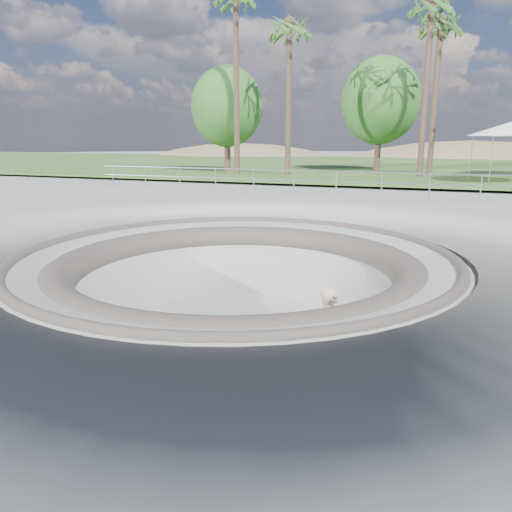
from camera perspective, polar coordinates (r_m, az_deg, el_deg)
name	(u,v)px	position (r m, az deg, el deg)	size (l,w,h in m)	color
ground	(236,255)	(11.74, -2.36, 0.16)	(180.00, 180.00, 0.00)	#989893
skate_bowl	(236,328)	(12.29, -2.27, -8.17)	(14.00, 14.00, 4.10)	#989893
grass_strip	(387,166)	(44.83, 14.70, 9.91)	(180.00, 36.00, 0.12)	#365A24
distant_hills	(432,214)	(68.42, 19.46, 4.58)	(103.20, 45.00, 28.60)	olive
safety_railing	(337,182)	(23.06, 9.19, 8.33)	(25.00, 0.06, 1.03)	#909298
skateboard	(329,382)	(9.87, 8.30, -14.06)	(0.82, 0.44, 0.08)	brown
skater	(330,335)	(9.47, 8.50, -8.94)	(0.68, 0.45, 1.87)	#CFAA86
canopy_white	(512,129)	(30.79, 27.25, 12.79)	(6.12, 6.12, 3.21)	#909298
palm_a	(236,3)	(34.42, -2.32, 26.93)	(2.60, 2.60, 12.05)	brown
palm_b	(290,32)	(33.05, 3.85, 24.17)	(2.60, 2.60, 10.01)	brown
palm_c	(432,11)	(33.36, 19.46, 24.94)	(2.60, 2.60, 10.98)	brown
palm_d	(441,30)	(35.29, 20.34, 23.11)	(2.60, 2.60, 10.26)	brown
bushy_tree_left	(227,107)	(36.43, -3.36, 16.66)	(5.08, 4.62, 7.33)	brown
bushy_tree_mid	(380,101)	(38.19, 14.03, 16.82)	(5.58, 5.07, 8.04)	brown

